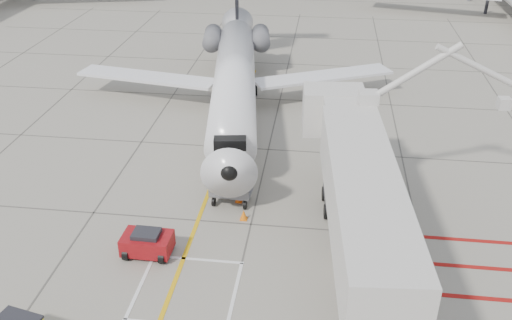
# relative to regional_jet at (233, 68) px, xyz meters

# --- Properties ---
(ground_plane) EXTENTS (260.00, 260.00, 0.00)m
(ground_plane) POSITION_rel_regional_jet_xyz_m (2.63, -15.35, -3.92)
(ground_plane) COLOR gray
(ground_plane) RESTS_ON ground
(regional_jet) EXTENTS (27.66, 32.94, 7.85)m
(regional_jet) POSITION_rel_regional_jet_xyz_m (0.00, 0.00, 0.00)
(regional_jet) COLOR white
(regional_jet) RESTS_ON ground_plane
(jet_bridge) EXTENTS (9.71, 18.20, 7.04)m
(jet_bridge) POSITION_rel_regional_jet_xyz_m (7.58, -14.94, -0.40)
(jet_bridge) COLOR silver
(jet_bridge) RESTS_ON ground_plane
(pushback_tug) EXTENTS (2.23, 1.43, 1.28)m
(pushback_tug) POSITION_rel_regional_jet_xyz_m (-1.66, -14.22, -3.28)
(pushback_tug) COLOR maroon
(pushback_tug) RESTS_ON ground_plane
(baggage_cart) EXTENTS (2.16, 1.45, 1.32)m
(baggage_cart) POSITION_rel_regional_jet_xyz_m (1.37, -9.47, -3.27)
(baggage_cart) COLOR #58585D
(baggage_cart) RESTS_ON ground_plane
(ground_power_unit) EXTENTS (2.62, 2.10, 1.81)m
(ground_power_unit) POSITION_rel_regional_jet_xyz_m (8.34, -13.85, -3.02)
(ground_power_unit) COLOR white
(ground_power_unit) RESTS_ON ground_plane
(cone_nose) EXTENTS (0.37, 0.37, 0.52)m
(cone_nose) POSITION_rel_regional_jet_xyz_m (1.74, -9.37, -3.66)
(cone_nose) COLOR #F8580D
(cone_nose) RESTS_ON ground_plane
(cone_side) EXTENTS (0.38, 0.38, 0.52)m
(cone_side) POSITION_rel_regional_jet_xyz_m (2.22, -10.95, -3.66)
(cone_side) COLOR orange
(cone_side) RESTS_ON ground_plane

